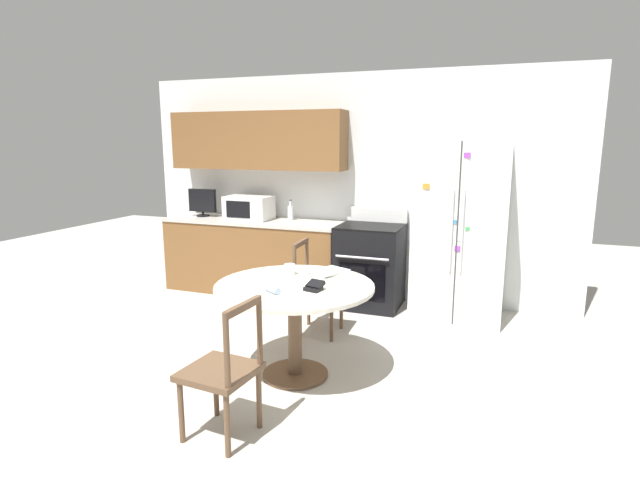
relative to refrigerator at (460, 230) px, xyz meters
The scene contains 15 objects.
ground_plane 2.75m from the refrigerator, 120.80° to the right, with size 14.00×14.00×0.00m, color #B2ADA3.
back_wall 1.74m from the refrigerator, 167.22° to the left, with size 5.20×0.44×2.60m.
kitchen_counter 2.48m from the refrigerator, behind, with size 2.22×0.64×0.90m.
refrigerator is the anchor object (origin of this frame).
oven_range 1.07m from the refrigerator, behind, with size 0.70×0.68×1.08m.
microwave 2.49m from the refrigerator, behind, with size 0.54×0.37×0.28m.
countertop_tv 3.16m from the refrigerator, behind, with size 0.37×0.16×0.35m.
counter_bottle 2.00m from the refrigerator, behind, with size 0.07×0.07×0.25m.
dining_table 2.16m from the refrigerator, 119.92° to the right, with size 1.23×1.23×0.75m.
dining_chair_far 1.63m from the refrigerator, 142.47° to the right, with size 0.44×0.44×0.90m.
dining_chair_near 3.04m from the refrigerator, 112.66° to the right, with size 0.46×0.46×0.90m.
candle_glass 2.02m from the refrigerator, 127.17° to the right, with size 0.09×0.09×0.09m.
folded_napkin 2.40m from the refrigerator, 118.26° to the right, with size 0.16×0.12×0.05m.
wallet 2.14m from the refrigerator, 114.06° to the right, with size 0.15×0.15×0.07m.
mail_stack 1.73m from the refrigerator, 122.56° to the right, with size 0.35×0.37×0.02m.
Camera 1 is at (1.72, -3.03, 1.84)m, focal length 28.00 mm.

